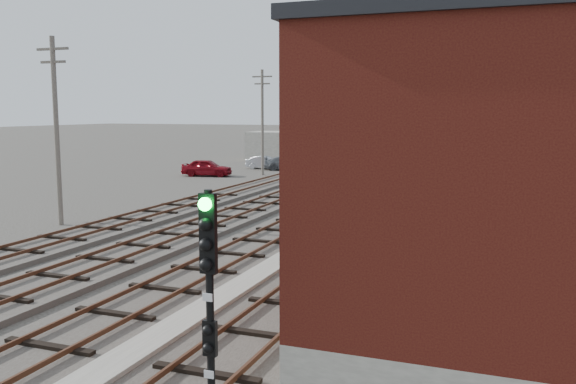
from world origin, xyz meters
The scene contains 23 objects.
ground centered at (0.00, 60.00, 0.00)m, with size 320.00×320.00×0.00m, color #282621.
track_right centered at (2.50, 39.00, 0.11)m, with size 3.20×90.00×0.39m.
track_mid_right centered at (-1.50, 39.00, 0.11)m, with size 3.20×90.00×0.39m.
track_mid_left centered at (-5.50, 39.00, 0.11)m, with size 3.20×90.00×0.39m.
track_left centered at (-9.50, 39.00, 0.11)m, with size 3.20×90.00×0.39m.
platform_curb centered at (0.50, 14.00, 0.13)m, with size 0.90×28.00×0.26m, color gray.
brick_building centered at (7.50, 12.00, 3.63)m, with size 6.54×12.20×7.22m.
lattice_tower centered at (5.50, 35.00, 7.50)m, with size 1.60×1.60×15.00m.
utility_pole_left_a centered at (-12.50, 20.00, 4.80)m, with size 1.80×0.24×9.00m.
utility_pole_left_b centered at (-12.50, 45.00, 4.80)m, with size 1.80×0.24×9.00m.
utility_pole_left_c centered at (-12.50, 70.00, 4.80)m, with size 1.80×0.24×9.00m.
utility_pole_right_a centered at (6.50, 28.00, 4.80)m, with size 1.80×0.24×9.00m.
utility_pole_right_b centered at (6.50, 58.00, 4.80)m, with size 1.80×0.24×9.00m.
apartment_left centered at (-18.00, 135.00, 15.00)m, with size 22.00×14.00×30.00m, color gray.
apartment_right centered at (8.00, 150.00, 13.00)m, with size 16.00×12.00×26.00m, color gray.
shed_left centered at (-16.00, 60.00, 1.60)m, with size 8.00×5.00×3.20m, color gray.
shed_right centered at (9.00, 70.00, 2.00)m, with size 6.00×6.00×4.00m, color gray.
signal_mast centered at (3.70, 4.96, 2.56)m, with size 0.40×0.42×4.29m.
switch_stand centered at (-5.61, 38.01, 0.58)m, with size 0.37×0.37×1.24m.
site_trailer centered at (-8.07, 59.47, 1.19)m, with size 5.64×2.54×2.35m.
car_red centered at (-16.51, 42.35, 0.73)m, with size 1.72×4.27×1.45m, color maroon.
car_silver centered at (-14.36, 50.07, 0.61)m, with size 1.30×3.72×1.22m, color #AEB2B6.
car_grey centered at (-12.06, 49.73, 0.63)m, with size 1.77×4.36×1.27m, color slate.
Camera 1 is at (8.22, -3.39, 5.52)m, focal length 38.00 mm.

